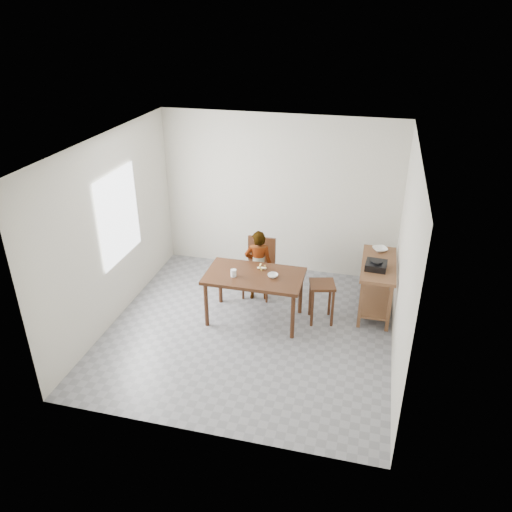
% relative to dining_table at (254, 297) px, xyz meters
% --- Properties ---
extents(floor, '(4.00, 4.00, 0.04)m').
position_rel_dining_table_xyz_m(floor, '(0.00, -0.30, -0.40)').
color(floor, slate).
rests_on(floor, ground).
extents(ceiling, '(4.00, 4.00, 0.04)m').
position_rel_dining_table_xyz_m(ceiling, '(0.00, -0.30, 2.35)').
color(ceiling, white).
rests_on(ceiling, wall_back).
extents(wall_back, '(4.00, 0.04, 2.70)m').
position_rel_dining_table_xyz_m(wall_back, '(0.00, 1.72, 0.98)').
color(wall_back, beige).
rests_on(wall_back, ground).
extents(wall_front, '(4.00, 0.04, 2.70)m').
position_rel_dining_table_xyz_m(wall_front, '(0.00, -2.32, 0.98)').
color(wall_front, beige).
rests_on(wall_front, ground).
extents(wall_left, '(0.04, 4.00, 2.70)m').
position_rel_dining_table_xyz_m(wall_left, '(-2.02, -0.30, 0.98)').
color(wall_left, beige).
rests_on(wall_left, ground).
extents(wall_right, '(0.04, 4.00, 2.70)m').
position_rel_dining_table_xyz_m(wall_right, '(2.02, -0.30, 0.98)').
color(wall_right, beige).
rests_on(wall_right, ground).
extents(window_pane, '(0.02, 1.10, 1.30)m').
position_rel_dining_table_xyz_m(window_pane, '(-1.97, -0.10, 1.12)').
color(window_pane, white).
rests_on(window_pane, wall_left).
extents(dining_table, '(1.40, 0.80, 0.75)m').
position_rel_dining_table_xyz_m(dining_table, '(0.00, 0.00, 0.00)').
color(dining_table, '#3C2010').
rests_on(dining_table, floor).
extents(prep_counter, '(0.50, 1.20, 0.80)m').
position_rel_dining_table_xyz_m(prep_counter, '(1.72, 0.70, 0.03)').
color(prep_counter, brown).
rests_on(prep_counter, floor).
extents(child, '(0.47, 0.36, 1.17)m').
position_rel_dining_table_xyz_m(child, '(-0.09, 0.60, 0.21)').
color(child, white).
rests_on(child, floor).
extents(dining_chair, '(0.47, 0.47, 0.93)m').
position_rel_dining_table_xyz_m(dining_chair, '(-0.11, 0.69, 0.09)').
color(dining_chair, '#3C2010').
rests_on(dining_chair, floor).
extents(stool, '(0.43, 0.43, 0.63)m').
position_rel_dining_table_xyz_m(stool, '(0.96, 0.20, -0.06)').
color(stool, '#3C2010').
rests_on(stool, floor).
extents(glass_tumbler, '(0.10, 0.10, 0.10)m').
position_rel_dining_table_xyz_m(glass_tumbler, '(-0.28, -0.12, 0.43)').
color(glass_tumbler, white).
rests_on(glass_tumbler, dining_table).
extents(small_bowl, '(0.19, 0.19, 0.05)m').
position_rel_dining_table_xyz_m(small_bowl, '(0.27, -0.00, 0.40)').
color(small_bowl, white).
rests_on(small_bowl, dining_table).
extents(banana, '(0.15, 0.11, 0.05)m').
position_rel_dining_table_xyz_m(banana, '(0.07, 0.18, 0.40)').
color(banana, '#F2E14B').
rests_on(banana, dining_table).
extents(serving_bowl, '(0.29, 0.29, 0.05)m').
position_rel_dining_table_xyz_m(serving_bowl, '(1.72, 1.12, 0.45)').
color(serving_bowl, white).
rests_on(serving_bowl, prep_counter).
extents(gas_burner, '(0.32, 0.32, 0.10)m').
position_rel_dining_table_xyz_m(gas_burner, '(1.68, 0.52, 0.47)').
color(gas_burner, black).
rests_on(gas_burner, prep_counter).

